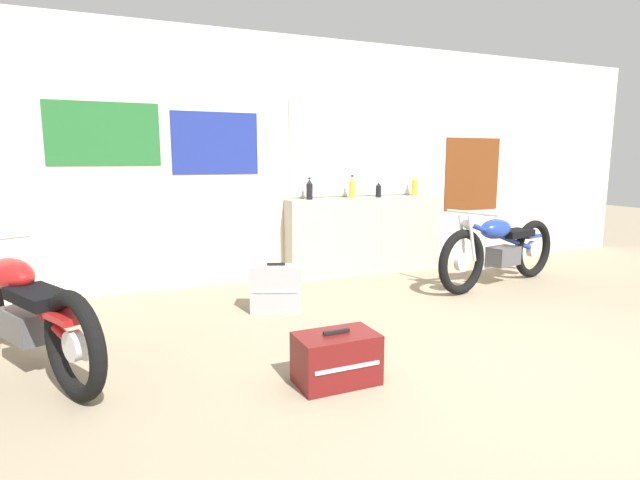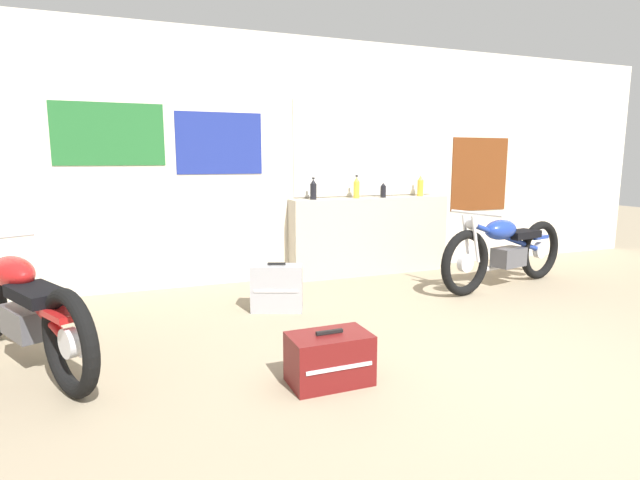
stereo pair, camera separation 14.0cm
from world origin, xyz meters
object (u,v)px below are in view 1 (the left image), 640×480
motorcycle_blue (500,249)px  bottle_center (378,190)px  bottle_leftmost (309,190)px  hard_case_silver (276,288)px  hard_case_darkred (336,358)px  bottle_left_center (352,188)px  motorcycle_red (22,309)px  bottle_right_center (415,186)px

motorcycle_blue → bottle_center: bearing=131.3°
bottle_leftmost → hard_case_silver: bearing=-125.9°
bottle_leftmost → bottle_center: bearing=-1.1°
bottle_leftmost → hard_case_darkred: bearing=-108.6°
bottle_center → hard_case_darkred: bearing=-124.4°
bottle_left_center → hard_case_darkred: 3.16m
hard_case_silver → bottle_center: bearing=31.8°
motorcycle_red → hard_case_darkred: (1.85, -1.08, -0.25)m
bottle_leftmost → hard_case_darkred: size_ratio=0.50×
bottle_center → hard_case_silver: (-1.67, -1.04, -0.82)m
bottle_right_center → hard_case_silver: size_ratio=0.54×
hard_case_silver → motorcycle_blue: bearing=-1.1°
bottle_center → hard_case_darkred: bottle_center is taller
bottle_left_center → motorcycle_red: bearing=-154.4°
motorcycle_blue → hard_case_silver: 2.64m
motorcycle_red → hard_case_darkred: size_ratio=3.86×
bottle_leftmost → bottle_left_center: bearing=0.3°
hard_case_silver → hard_case_darkred: (-0.13, -1.60, -0.06)m
motorcycle_red → hard_case_darkred: motorcycle_red is taller
bottle_leftmost → bottle_left_center: 0.56m
bottle_left_center → bottle_right_center: bearing=0.9°
bottle_leftmost → motorcycle_red: (-2.75, -1.58, -0.65)m
bottle_center → motorcycle_red: bottle_center is taller
motorcycle_red → hard_case_darkred: 2.16m
hard_case_darkred → motorcycle_red: bearing=149.8°
bottle_left_center → motorcycle_blue: size_ratio=0.14×
bottle_leftmost → motorcycle_blue: bottle_leftmost is taller
hard_case_darkred → hard_case_silver: bearing=85.4°
bottle_right_center → hard_case_silver: (-2.22, -1.07, -0.85)m
motorcycle_blue → hard_case_silver: bearing=178.9°
motorcycle_red → bottle_right_center: bearing=20.8°
bottle_right_center → motorcycle_red: (-4.20, -1.59, -0.66)m
bottle_left_center → motorcycle_red: (-3.30, -1.58, -0.66)m
bottle_right_center → bottle_left_center: bearing=-179.1°
bottle_leftmost → hard_case_silver: (-0.77, -1.06, -0.84)m
bottle_center → motorcycle_blue: bottle_center is taller
bottle_center → bottle_leftmost: bearing=178.9°
bottle_center → bottle_right_center: size_ratio=0.70×
bottle_center → bottle_right_center: bottle_right_center is taller
motorcycle_blue → motorcycle_red: 4.63m
bottle_left_center → bottle_center: size_ratio=1.41×
motorcycle_blue → motorcycle_red: bearing=-174.2°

